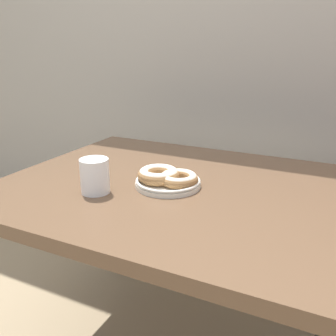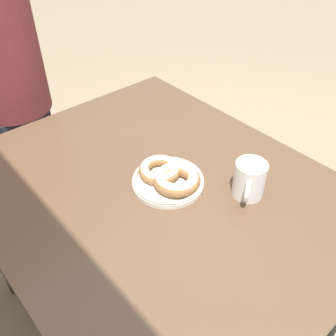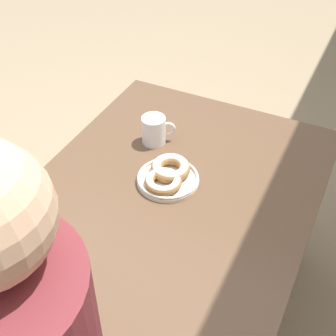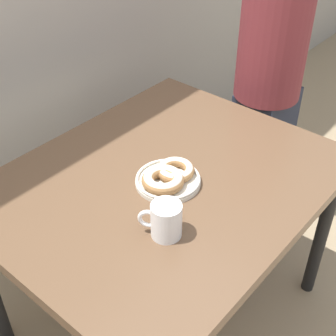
{
  "view_description": "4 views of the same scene",
  "coord_description": "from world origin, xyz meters",
  "px_view_note": "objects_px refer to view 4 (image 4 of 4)",
  "views": [
    {
      "loc": [
        0.47,
        -0.69,
        1.13
      ],
      "look_at": [
        -0.02,
        0.29,
        0.76
      ],
      "focal_mm": 40.0,
      "sensor_mm": 36.0,
      "label": 1
    },
    {
      "loc": [
        -0.62,
        0.81,
        1.41
      ],
      "look_at": [
        -0.02,
        0.29,
        0.76
      ],
      "focal_mm": 40.0,
      "sensor_mm": 36.0,
      "label": 2
    },
    {
      "loc": [
        1.01,
        0.79,
        1.74
      ],
      "look_at": [
        -0.02,
        0.29,
        0.76
      ],
      "focal_mm": 50.0,
      "sensor_mm": 36.0,
      "label": 3
    },
    {
      "loc": [
        -0.89,
        -0.45,
        1.62
      ],
      "look_at": [
        -0.02,
        0.29,
        0.76
      ],
      "focal_mm": 50.0,
      "sensor_mm": 36.0,
      "label": 4
    }
  ],
  "objects_px": {
    "dining_table": "(164,194)",
    "person_figure": "(269,76)",
    "donut_plate": "(168,177)",
    "coffee_mug": "(165,220)"
  },
  "relations": [
    {
      "from": "dining_table",
      "to": "person_figure",
      "type": "bearing_deg",
      "value": 6.44
    },
    {
      "from": "dining_table",
      "to": "person_figure",
      "type": "relative_size",
      "value": 0.77
    },
    {
      "from": "dining_table",
      "to": "donut_plate",
      "type": "xyz_separation_m",
      "value": [
        -0.02,
        -0.03,
        0.1
      ]
    },
    {
      "from": "donut_plate",
      "to": "coffee_mug",
      "type": "bearing_deg",
      "value": -141.6
    },
    {
      "from": "donut_plate",
      "to": "coffee_mug",
      "type": "xyz_separation_m",
      "value": [
        -0.17,
        -0.14,
        0.03
      ]
    },
    {
      "from": "donut_plate",
      "to": "person_figure",
      "type": "relative_size",
      "value": 0.15
    },
    {
      "from": "dining_table",
      "to": "donut_plate",
      "type": "distance_m",
      "value": 0.1
    },
    {
      "from": "donut_plate",
      "to": "person_figure",
      "type": "height_order",
      "value": "person_figure"
    },
    {
      "from": "donut_plate",
      "to": "person_figure",
      "type": "distance_m",
      "value": 0.82
    },
    {
      "from": "person_figure",
      "to": "donut_plate",
      "type": "bearing_deg",
      "value": -171.49
    }
  ]
}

